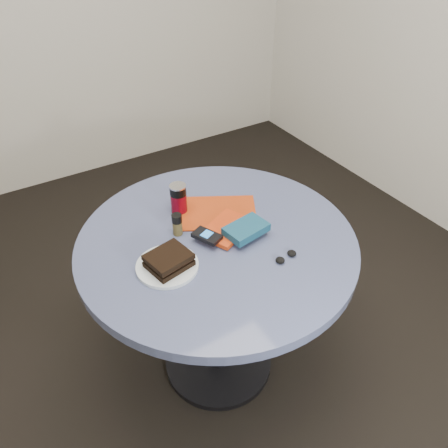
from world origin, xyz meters
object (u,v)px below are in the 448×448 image
sandwich (169,260)px  mp3_player (207,236)px  novel (246,229)px  table (217,271)px  headphones (286,257)px  soda_can (179,199)px  pepper_grinder (177,224)px  magazine (218,213)px  plate (167,266)px  red_book (227,228)px

sandwich → mp3_player: size_ratio=1.34×
sandwich → novel: sandwich is taller
table → mp3_player: mp3_player is taller
headphones → soda_can: bearing=113.0°
sandwich → novel: size_ratio=1.02×
pepper_grinder → mp3_player: pepper_grinder is taller
sandwich → headphones: sandwich is taller
soda_can → pepper_grinder: bearing=-119.2°
sandwich → mp3_player: sandwich is taller
magazine → plate: bearing=-120.7°
pepper_grinder → magazine: size_ratio=0.29×
novel → headphones: 0.18m
plate → headphones: (0.36, -0.17, 0.00)m
magazine → headphones: (0.06, -0.34, 0.01)m
magazine → mp3_player: 0.18m
table → soda_can: (-0.04, 0.21, 0.22)m
soda_can → red_book: size_ratio=0.62×
mp3_player → magazine: bearing=46.5°
sandwich → mp3_player: (0.17, 0.05, -0.01)m
sandwich → pepper_grinder: (0.11, 0.15, 0.01)m
headphones → pepper_grinder: bearing=128.8°
plate → headphones: 0.40m
pepper_grinder → novel: bearing=-35.9°
plate → soda_can: (0.18, 0.26, 0.05)m
sandwich → magazine: bearing=31.4°
mp3_player → novel: bearing=-19.2°
pepper_grinder → red_book: pepper_grinder is taller
headphones → red_book: bearing=111.8°
soda_can → table: bearing=-79.2°
plate → soda_can: 0.32m
novel → magazine: bearing=84.7°
soda_can → magazine: size_ratio=0.41×
soda_can → mp3_player: 0.22m
soda_can → mp3_player: soda_can is taller
magazine → headphones: size_ratio=3.22×
red_book → sandwich: bearing=168.7°
soda_can → headphones: bearing=-67.0°
table → plate: bearing=-168.0°
pepper_grinder → headphones: bearing=-51.2°
magazine → soda_can: bearing=173.0°
table → sandwich: (-0.21, -0.05, 0.20)m
red_book → mp3_player: 0.10m
sandwich → soda_can: (0.17, 0.27, 0.02)m
pepper_grinder → mp3_player: size_ratio=0.74×
headphones → novel: bearing=107.1°
table → plate: 0.28m
sandwich → magazine: 0.34m
novel → mp3_player: bearing=151.8°
table → pepper_grinder: pepper_grinder is taller
table → plate: plate is taller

